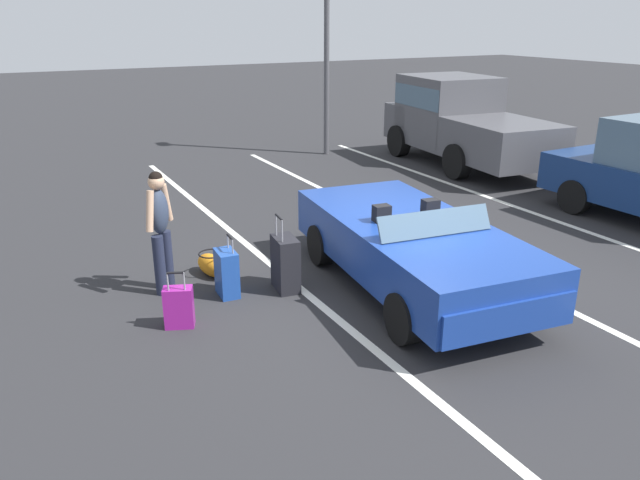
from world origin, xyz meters
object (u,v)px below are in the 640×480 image
Objects in this scene: suitcase_large_black at (286,264)px; parked_pickup_truck_near at (458,119)px; parking_lamp_post at (327,21)px; suitcase_small_carryon at (179,307)px; suitcase_medium_bright at (227,273)px; duffel_bag at (212,265)px; convertible_car at (420,253)px; traveler_person at (160,226)px.

parked_pickup_truck_near is (-4.91, 7.03, 0.74)m from suitcase_large_black.
parked_pickup_truck_near is 0.88× the size of parking_lamp_post.
parked_pickup_truck_near is (-5.28, 8.60, 0.85)m from suitcase_small_carryon.
suitcase_medium_bright is 1.20× the size of duffel_bag.
parked_pickup_truck_near is at bearing 42.43° from suitcase_large_black.
parked_pickup_truck_near is at bearing 143.31° from convertible_car.
parking_lamp_post is at bearing 165.73° from convertible_car.
parked_pickup_truck_near is 4.11m from parking_lamp_post.
suitcase_small_carryon is 0.12× the size of parking_lamp_post.
parking_lamp_post reaches higher than traveler_person.
suitcase_medium_bright is (-0.20, -0.76, -0.06)m from suitcase_large_black.
suitcase_large_black is (-0.98, -1.48, -0.22)m from convertible_car.
duffel_bag is (-1.91, -2.21, -0.43)m from convertible_car.
traveler_person is at bearing -73.35° from duffel_bag.
suitcase_large_black reaches higher than suitcase_small_carryon.
suitcase_large_black is 1.72m from traveler_person.
suitcase_small_carryon is 0.44× the size of traveler_person.
suitcase_large_black is 1.28× the size of suitcase_medium_bright.
traveler_person is (0.22, -0.73, 0.77)m from duffel_bag.
convertible_car is at bearing -78.74° from suitcase_small_carryon.
suitcase_small_carryon is at bearing 39.33° from suitcase_medium_bright.
suitcase_small_carryon is 1.56m from duffel_bag.
parking_lamp_post is (-7.20, 5.44, 3.06)m from suitcase_medium_bright.
traveler_person is at bearing -32.36° from suitcase_medium_bright.
suitcase_medium_bright is (-1.17, -2.25, -0.28)m from convertible_car.
parking_lamp_post reaches higher than suitcase_small_carryon.
suitcase_large_black is 0.18× the size of parking_lamp_post.
duffel_bag is at bearing -124.21° from convertible_car.
convertible_car is 1.79m from suitcase_large_black.
convertible_car is at bearing -25.82° from suitcase_large_black.
parking_lamp_post reaches higher than convertible_car.
convertible_car is 3.13m from suitcase_small_carryon.
suitcase_medium_bright is at bearing 126.95° from parked_pickup_truck_near.
convertible_car is 0.83× the size of parked_pickup_truck_near.
suitcase_large_black is at bearing -116.71° from convertible_car.
convertible_car is at bearing -20.89° from parking_lamp_post.
traveler_person is 0.32× the size of parked_pickup_truck_near.
convertible_car reaches higher than suitcase_medium_bright.
suitcase_large_black reaches higher than suitcase_medium_bright.
suitcase_medium_bright is at bearing -110.97° from convertible_car.
parked_pickup_truck_near is (-3.97, 7.75, 0.95)m from duffel_bag.
traveler_person is at bearing 122.11° from parked_pickup_truck_near.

